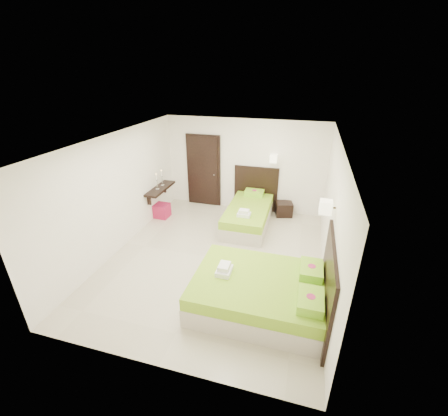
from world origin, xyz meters
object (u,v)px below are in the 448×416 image
(bed_single, at_px, (249,213))
(ottoman, at_px, (162,211))
(nightstand, at_px, (284,209))
(bed_double, at_px, (263,291))

(bed_single, height_order, ottoman, bed_single)
(nightstand, bearing_deg, bed_double, -104.82)
(bed_double, bearing_deg, ottoman, 140.34)
(bed_double, height_order, ottoman, bed_double)
(bed_double, xyz_separation_m, nightstand, (0.00, 3.73, -0.13))
(bed_single, relative_size, ottoman, 5.49)
(bed_double, xyz_separation_m, ottoman, (-3.27, 2.71, -0.14))
(ottoman, bearing_deg, bed_double, -39.66)
(bed_single, relative_size, nightstand, 4.69)
(bed_double, bearing_deg, bed_single, 105.96)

